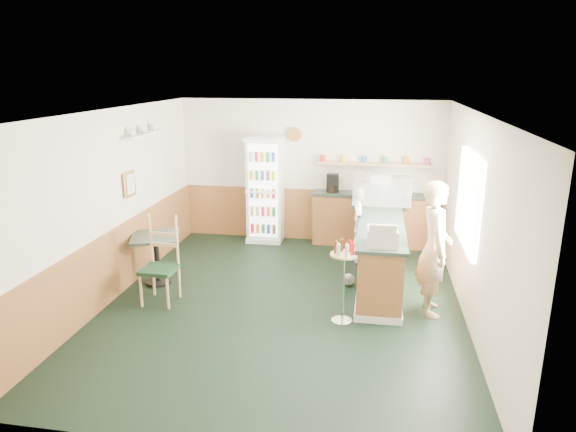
% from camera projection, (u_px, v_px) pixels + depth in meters
% --- Properties ---
extents(ground, '(6.00, 6.00, 0.00)m').
position_uv_depth(ground, '(283.00, 303.00, 7.35)').
color(ground, black).
rests_on(ground, ground).
extents(room_envelope, '(5.04, 6.02, 2.72)m').
position_uv_depth(room_envelope, '(276.00, 188.00, 7.66)').
color(room_envelope, beige).
rests_on(room_envelope, ground).
extents(service_counter, '(0.68, 3.01, 1.01)m').
position_uv_depth(service_counter, '(380.00, 253.00, 8.02)').
color(service_counter, '#A26034').
rests_on(service_counter, ground).
extents(back_counter, '(2.24, 0.42, 1.69)m').
position_uv_depth(back_counter, '(371.00, 217.00, 9.66)').
color(back_counter, '#A26034').
rests_on(back_counter, ground).
extents(drinks_fridge, '(0.67, 0.55, 2.03)m').
position_uv_depth(drinks_fridge, '(265.00, 190.00, 9.80)').
color(drinks_fridge, white).
rests_on(drinks_fridge, ground).
extents(display_case, '(0.96, 0.50, 0.55)m').
position_uv_depth(display_case, '(382.00, 191.00, 8.52)').
color(display_case, silver).
rests_on(display_case, service_counter).
extents(cash_register, '(0.40, 0.42, 0.22)m').
position_uv_depth(cash_register, '(382.00, 237.00, 6.70)').
color(cash_register, beige).
rests_on(cash_register, service_counter).
extents(shopkeeper, '(0.48, 0.64, 1.85)m').
position_uv_depth(shopkeeper, '(435.00, 249.00, 6.84)').
color(shopkeeper, tan).
rests_on(shopkeeper, ground).
extents(condiment_stand, '(0.36, 0.36, 1.11)m').
position_uv_depth(condiment_stand, '(343.00, 271.00, 6.62)').
color(condiment_stand, silver).
rests_on(condiment_stand, ground).
extents(newspaper_rack, '(0.10, 0.48, 0.95)m').
position_uv_depth(newspaper_rack, '(358.00, 232.00, 8.25)').
color(newspaper_rack, black).
rests_on(newspaper_rack, ground).
extents(cafe_table, '(0.91, 0.91, 0.78)m').
position_uv_depth(cafe_table, '(156.00, 250.00, 7.90)').
color(cafe_table, black).
rests_on(cafe_table, ground).
extents(cafe_chair, '(0.48, 0.48, 1.26)m').
position_uv_depth(cafe_chair, '(161.00, 257.00, 7.31)').
color(cafe_chair, black).
rests_on(cafe_chair, ground).
extents(dog_doorstop, '(0.19, 0.25, 0.23)m').
position_uv_depth(dog_doorstop, '(348.00, 279.00, 7.91)').
color(dog_doorstop, gray).
rests_on(dog_doorstop, ground).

